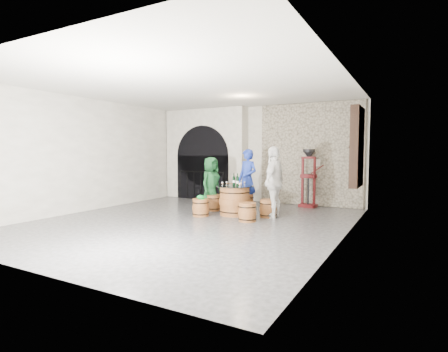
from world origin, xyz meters
The scene contains 31 objects.
ground centered at (0.00, 0.00, 0.00)m, with size 8.00×8.00×0.00m, color #2A2A2C.
wall_back centered at (0.00, 4.00, 1.60)m, with size 8.00×8.00×0.00m, color beige.
wall_front centered at (0.00, -4.00, 1.60)m, with size 8.00×8.00×0.00m, color beige.
wall_left centered at (-3.50, 0.00, 1.60)m, with size 8.00×8.00×0.00m, color beige.
wall_right centered at (3.50, 0.00, 1.60)m, with size 8.00×8.00×0.00m, color beige.
ceiling centered at (0.00, 0.00, 3.20)m, with size 8.00×8.00×0.00m, color beige.
stone_facing_panel centered at (1.80, 3.94, 1.60)m, with size 3.20×0.12×3.18m, color #9F947E.
arched_opening centered at (-1.90, 3.74, 1.58)m, with size 3.10×0.60×3.19m.
shuttered_window centered at (3.38, 2.40, 1.80)m, with size 0.23×1.10×2.00m.
barrel_table centered at (0.49, 1.33, 0.39)m, with size 1.02×1.02×0.79m.
barrel_stool_left centered at (-0.35, 1.67, 0.23)m, with size 0.46×0.46×0.46m.
barrel_stool_far centered at (0.40, 2.23, 0.23)m, with size 0.46×0.46×0.46m.
barrel_stool_right centered at (1.40, 1.46, 0.23)m, with size 0.46×0.46×0.46m.
barrel_stool_near_right centered at (1.16, 0.70, 0.23)m, with size 0.46×0.46×0.46m.
barrel_stool_near_left centered at (-0.21, 0.75, 0.23)m, with size 0.46×0.46×0.46m.
green_cap centered at (-0.21, 0.75, 0.50)m, with size 0.24×0.20×0.11m.
person_green centered at (-0.47, 1.72, 0.77)m, with size 0.75×0.49×1.53m, color #103C1B.
person_blue centered at (0.39, 2.34, 0.88)m, with size 0.64×0.42×1.77m, color #1C319B.
person_white centered at (1.54, 1.48, 0.91)m, with size 1.07×0.45×1.83m, color white.
wine_bottle_left centered at (0.42, 1.42, 0.92)m, with size 0.08×0.08×0.32m.
wine_bottle_center centered at (0.61, 1.26, 0.92)m, with size 0.08×0.08×0.32m.
wine_bottle_right centered at (0.49, 1.49, 0.92)m, with size 0.08×0.08×0.32m.
tasting_glass_a centered at (0.19, 1.19, 0.83)m, with size 0.05×0.05×0.10m, color #B95D24, non-canonical shape.
tasting_glass_b centered at (0.67, 1.34, 0.83)m, with size 0.05×0.05×0.10m, color #B95D24, non-canonical shape.
tasting_glass_c centered at (0.36, 1.58, 0.83)m, with size 0.05×0.05×0.10m, color #B95D24, non-canonical shape.
tasting_glass_d centered at (0.66, 1.58, 0.83)m, with size 0.05×0.05×0.10m, color #B95D24, non-canonical shape.
tasting_glass_e centered at (0.76, 1.08, 0.83)m, with size 0.05×0.05×0.10m, color #B95D24, non-canonical shape.
tasting_glass_f centered at (0.23, 1.36, 0.83)m, with size 0.05×0.05×0.10m, color #B95D24, non-canonical shape.
side_barrel centered at (-0.47, 3.19, 0.33)m, with size 0.49×0.49×0.66m.
corking_press centered at (1.86, 3.59, 1.02)m, with size 0.73×0.42×1.76m.
control_box centered at (2.05, 3.86, 1.35)m, with size 0.18×0.10×0.22m, color silver.
Camera 1 is at (4.68, -6.90, 1.69)m, focal length 28.00 mm.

